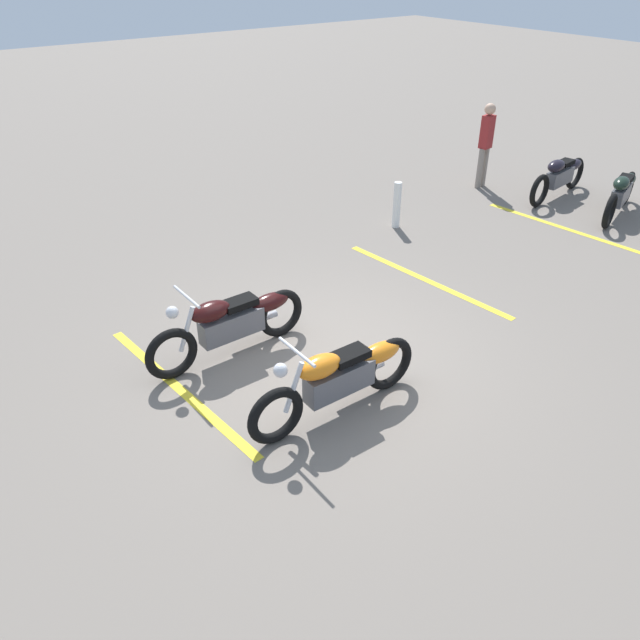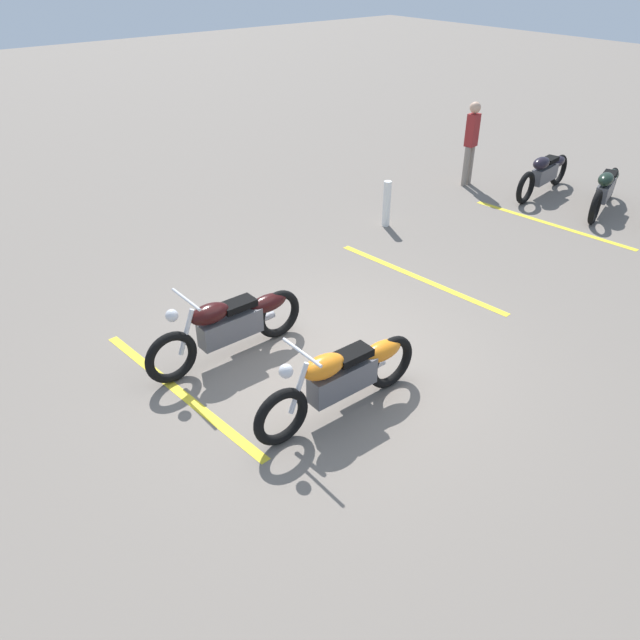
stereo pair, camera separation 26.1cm
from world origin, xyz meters
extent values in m
plane|color=slate|center=(0.00, 0.00, 0.00)|extent=(60.00, 60.00, 0.00)
torus|color=black|center=(-1.34, -0.85, 0.34)|extent=(0.67, 0.11, 0.67)
torus|color=black|center=(0.22, -0.84, 0.34)|extent=(0.67, 0.11, 0.67)
cube|color=#59595E|center=(-0.51, -0.85, 0.42)|extent=(0.84, 0.22, 0.32)
ellipsoid|color=orange|center=(-0.78, -0.85, 0.72)|extent=(0.52, 0.28, 0.24)
ellipsoid|color=orange|center=(0.06, -0.84, 0.56)|extent=(0.56, 0.24, 0.22)
cube|color=black|center=(-0.38, -0.85, 0.70)|extent=(0.44, 0.24, 0.09)
cylinder|color=silver|center=(-1.11, -0.85, 0.60)|extent=(0.27, 0.06, 0.56)
cylinder|color=silver|center=(-1.06, -0.85, 1.02)|extent=(0.04, 0.62, 0.04)
sphere|color=silver|center=(-1.26, -0.85, 0.88)|extent=(0.15, 0.15, 0.15)
cylinder|color=silver|center=(-0.11, -0.70, 0.26)|extent=(0.70, 0.09, 0.09)
torus|color=black|center=(-1.73, 0.83, 0.34)|extent=(0.67, 0.12, 0.67)
torus|color=black|center=(-0.18, 0.86, 0.34)|extent=(0.67, 0.12, 0.67)
cube|color=#59595E|center=(-0.91, 0.85, 0.42)|extent=(0.84, 0.24, 0.32)
ellipsoid|color=black|center=(-1.17, 0.84, 0.72)|extent=(0.53, 0.29, 0.24)
ellipsoid|color=black|center=(-0.34, 0.86, 0.56)|extent=(0.56, 0.25, 0.22)
cube|color=black|center=(-0.78, 0.85, 0.70)|extent=(0.44, 0.25, 0.09)
cylinder|color=silver|center=(-1.50, 0.83, 0.60)|extent=(0.27, 0.06, 0.56)
cylinder|color=silver|center=(-1.45, 0.84, 1.02)|extent=(0.05, 0.62, 0.04)
sphere|color=silver|center=(-1.65, 0.83, 0.88)|extent=(0.15, 0.15, 0.15)
cylinder|color=silver|center=(-0.51, 0.99, 0.26)|extent=(0.70, 0.10, 0.09)
torus|color=black|center=(6.63, 0.39, 0.32)|extent=(0.65, 0.32, 0.65)
torus|color=black|center=(8.06, 0.89, 0.32)|extent=(0.65, 0.32, 0.65)
cube|color=#59595E|center=(7.39, 0.66, 0.41)|extent=(0.84, 0.47, 0.31)
ellipsoid|color=black|center=(7.14, 0.57, 0.70)|extent=(0.56, 0.42, 0.23)
ellipsoid|color=black|center=(7.91, 0.84, 0.54)|extent=(0.59, 0.40, 0.21)
cube|color=black|center=(7.51, 0.70, 0.68)|extent=(0.48, 0.36, 0.09)
torus|color=black|center=(6.50, 1.82, 0.33)|extent=(0.66, 0.21, 0.65)
torus|color=black|center=(8.00, 2.06, 0.33)|extent=(0.66, 0.21, 0.65)
cube|color=#59595E|center=(7.30, 1.95, 0.41)|extent=(0.84, 0.34, 0.31)
ellipsoid|color=black|center=(7.04, 1.91, 0.70)|extent=(0.54, 0.35, 0.23)
ellipsoid|color=black|center=(7.84, 2.04, 0.54)|extent=(0.57, 0.32, 0.21)
cube|color=black|center=(7.42, 1.97, 0.68)|extent=(0.46, 0.30, 0.09)
cylinder|color=gray|center=(6.57, 3.30, 0.42)|extent=(0.12, 0.12, 0.83)
cylinder|color=gray|center=(6.40, 3.27, 0.42)|extent=(0.12, 0.12, 0.83)
cube|color=maroon|center=(6.48, 3.28, 1.17)|extent=(0.27, 0.23, 0.66)
sphere|color=tan|center=(6.48, 3.28, 1.62)|extent=(0.23, 0.23, 0.23)
cylinder|color=white|center=(3.55, 2.72, 0.42)|extent=(0.14, 0.14, 0.85)
cube|color=yellow|center=(-1.80, 0.60, 0.00)|extent=(0.43, 3.20, 0.01)
cube|color=yellow|center=(2.51, 0.86, 0.00)|extent=(0.43, 3.20, 0.01)
cube|color=yellow|center=(6.01, 0.83, 0.00)|extent=(0.43, 3.20, 0.01)
camera|label=1|loc=(-3.90, -5.14, 4.54)|focal=35.02mm
camera|label=2|loc=(-4.11, -4.98, 4.54)|focal=35.02mm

